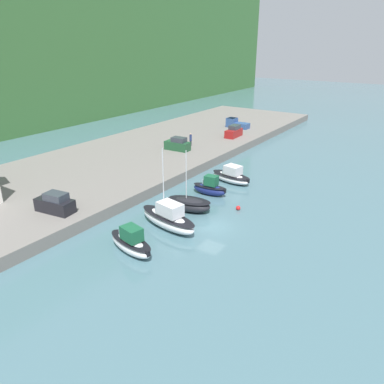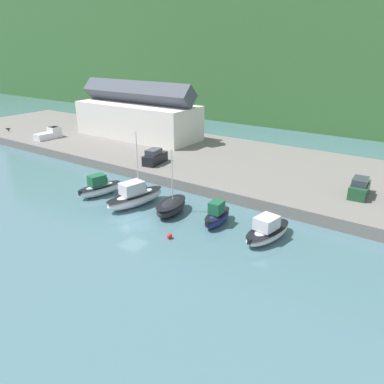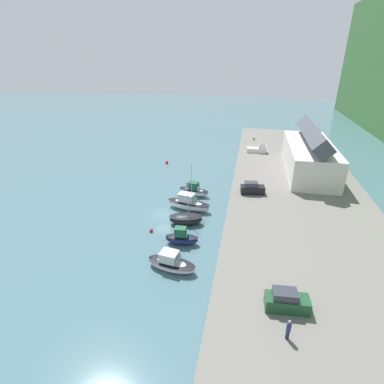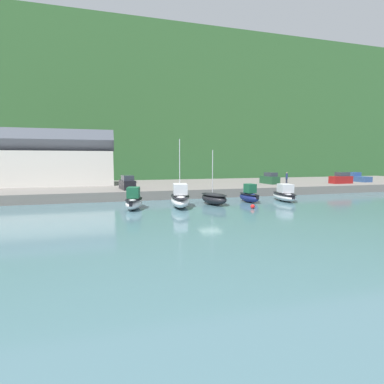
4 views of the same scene
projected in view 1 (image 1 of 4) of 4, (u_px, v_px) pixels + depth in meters
name	position (u px, v px, depth m)	size (l,w,h in m)	color
ground_plane	(211.00, 226.00, 39.32)	(320.00, 320.00, 0.00)	#476B75
quay_promenade	(72.00, 179.00, 50.71)	(123.54, 24.18, 1.34)	slate
moored_boat_0	(131.00, 243.00, 34.22)	(3.07, 5.91, 2.62)	silver
moored_boat_1	(168.00, 218.00, 38.62)	(3.64, 7.83, 8.45)	silver
moored_boat_2	(189.00, 204.00, 42.64)	(3.37, 5.50, 7.11)	black
moored_boat_3	(210.00, 188.00, 47.07)	(1.98, 4.62, 2.56)	navy
moored_boat_4	(231.00, 176.00, 51.32)	(3.36, 6.46, 2.42)	silver
parked_car_0	(55.00, 204.00, 39.20)	(2.40, 4.42, 2.16)	black
parked_car_1	(178.00, 145.00, 61.51)	(2.07, 4.31, 2.16)	#1E4C2D
parked_car_2	(234.00, 132.00, 70.06)	(4.27, 1.97, 2.16)	maroon
pickup_truck_1	(236.00, 124.00, 77.56)	(2.08, 4.77, 1.90)	#2D4C84
person_on_quay	(191.00, 139.00, 64.06)	(0.40, 0.40, 2.14)	#232838
mooring_buoy_1	(238.00, 208.00, 43.02)	(0.52, 0.52, 0.52)	red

